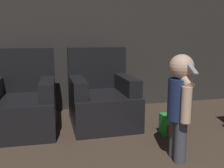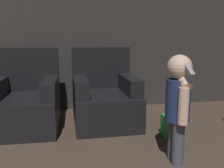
{
  "view_description": "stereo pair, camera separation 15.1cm",
  "coord_description": "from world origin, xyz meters",
  "px_view_note": "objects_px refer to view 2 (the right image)",
  "views": [
    {
      "loc": [
        -0.44,
        0.76,
        1.09
      ],
      "look_at": [
        0.16,
        3.18,
        0.61
      ],
      "focal_mm": 40.0,
      "sensor_mm": 36.0,
      "label": 1
    },
    {
      "loc": [
        -0.29,
        0.73,
        1.09
      ],
      "look_at": [
        0.16,
        3.18,
        0.61
      ],
      "focal_mm": 40.0,
      "sensor_mm": 36.0,
      "label": 2
    }
  ],
  "objects_px": {
    "armchair_left": "(25,102)",
    "toy_backpack": "(173,126)",
    "person_toddler": "(178,100)",
    "armchair_right": "(104,98)"
  },
  "relations": [
    {
      "from": "armchair_left",
      "to": "toy_backpack",
      "type": "relative_size",
      "value": 3.95
    },
    {
      "from": "armchair_left",
      "to": "person_toddler",
      "type": "xyz_separation_m",
      "value": [
        1.42,
        -1.14,
        0.24
      ]
    },
    {
      "from": "armchair_left",
      "to": "toy_backpack",
      "type": "xyz_separation_m",
      "value": [
        1.63,
        -0.59,
        -0.2
      ]
    },
    {
      "from": "armchair_right",
      "to": "person_toddler",
      "type": "relative_size",
      "value": 1.0
    },
    {
      "from": "armchair_right",
      "to": "toy_backpack",
      "type": "bearing_deg",
      "value": -41.73
    },
    {
      "from": "armchair_left",
      "to": "armchair_right",
      "type": "height_order",
      "value": "same"
    },
    {
      "from": "toy_backpack",
      "to": "person_toddler",
      "type": "bearing_deg",
      "value": -111.64
    },
    {
      "from": "armchair_left",
      "to": "armchair_right",
      "type": "distance_m",
      "value": 0.96
    },
    {
      "from": "person_toddler",
      "to": "armchair_left",
      "type": "bearing_deg",
      "value": -123.49
    },
    {
      "from": "armchair_left",
      "to": "person_toddler",
      "type": "relative_size",
      "value": 1.0
    }
  ]
}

